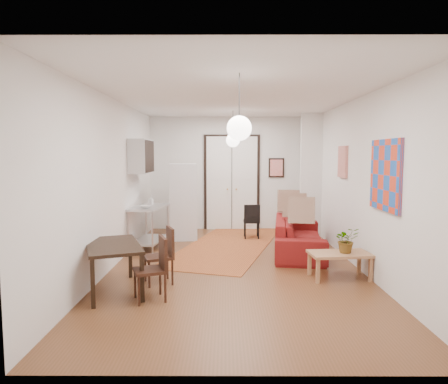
{
  "coord_description": "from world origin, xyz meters",
  "views": [
    {
      "loc": [
        -0.17,
        -6.83,
        1.93
      ],
      "look_at": [
        -0.19,
        0.48,
        1.25
      ],
      "focal_mm": 32.0,
      "sensor_mm": 36.0,
      "label": 1
    }
  ],
  "objects_px": {
    "coffee_table": "(340,256)",
    "dining_table": "(113,249)",
    "kitchen_counter": "(149,221)",
    "dining_chair_far": "(151,263)",
    "dining_chair_near": "(159,250)",
    "black_side_chair": "(251,218)",
    "sofa": "(299,236)",
    "fridge": "(183,202)"
  },
  "relations": [
    {
      "from": "coffee_table",
      "to": "dining_table",
      "type": "height_order",
      "value": "dining_table"
    },
    {
      "from": "coffee_table",
      "to": "kitchen_counter",
      "type": "relative_size",
      "value": 0.8
    },
    {
      "from": "kitchen_counter",
      "to": "dining_chair_far",
      "type": "bearing_deg",
      "value": -70.71
    },
    {
      "from": "dining_chair_near",
      "to": "black_side_chair",
      "type": "relative_size",
      "value": 1.05
    },
    {
      "from": "coffee_table",
      "to": "black_side_chair",
      "type": "distance_m",
      "value": 3.33
    },
    {
      "from": "sofa",
      "to": "fridge",
      "type": "relative_size",
      "value": 1.35
    },
    {
      "from": "fridge",
      "to": "dining_chair_near",
      "type": "distance_m",
      "value": 3.15
    },
    {
      "from": "coffee_table",
      "to": "dining_table",
      "type": "distance_m",
      "value": 3.43
    },
    {
      "from": "kitchen_counter",
      "to": "dining_table",
      "type": "bearing_deg",
      "value": -82.0
    },
    {
      "from": "coffee_table",
      "to": "fridge",
      "type": "distance_m",
      "value": 4.08
    },
    {
      "from": "coffee_table",
      "to": "black_side_chair",
      "type": "bearing_deg",
      "value": 110.7
    },
    {
      "from": "coffee_table",
      "to": "black_side_chair",
      "type": "relative_size",
      "value": 1.22
    },
    {
      "from": "sofa",
      "to": "kitchen_counter",
      "type": "relative_size",
      "value": 1.92
    },
    {
      "from": "sofa",
      "to": "coffee_table",
      "type": "bearing_deg",
      "value": -160.92
    },
    {
      "from": "dining_table",
      "to": "black_side_chair",
      "type": "xyz_separation_m",
      "value": [
        2.19,
        3.71,
        -0.14
      ]
    },
    {
      "from": "kitchen_counter",
      "to": "dining_table",
      "type": "distance_m",
      "value": 2.63
    },
    {
      "from": "dining_table",
      "to": "black_side_chair",
      "type": "distance_m",
      "value": 4.31
    },
    {
      "from": "dining_chair_near",
      "to": "fridge",
      "type": "bearing_deg",
      "value": 158.47
    },
    {
      "from": "coffee_table",
      "to": "kitchen_counter",
      "type": "distance_m",
      "value": 3.94
    },
    {
      "from": "dining_chair_far",
      "to": "black_side_chair",
      "type": "xyz_separation_m",
      "value": [
        1.61,
        3.98,
        -0.02
      ]
    },
    {
      "from": "dining_table",
      "to": "dining_chair_far",
      "type": "distance_m",
      "value": 0.65
    },
    {
      "from": "fridge",
      "to": "dining_chair_far",
      "type": "height_order",
      "value": "fridge"
    },
    {
      "from": "coffee_table",
      "to": "dining_table",
      "type": "relative_size",
      "value": 0.7
    },
    {
      "from": "black_side_chair",
      "to": "coffee_table",
      "type": "bearing_deg",
      "value": 110.42
    },
    {
      "from": "fridge",
      "to": "coffee_table",
      "type": "bearing_deg",
      "value": -55.05
    },
    {
      "from": "dining_table",
      "to": "dining_chair_far",
      "type": "height_order",
      "value": "dining_chair_far"
    },
    {
      "from": "coffee_table",
      "to": "dining_chair_near",
      "type": "xyz_separation_m",
      "value": [
        -2.79,
        -0.16,
        0.13
      ]
    },
    {
      "from": "dining_chair_far",
      "to": "dining_chair_near",
      "type": "bearing_deg",
      "value": 159.03
    },
    {
      "from": "fridge",
      "to": "dining_table",
      "type": "height_order",
      "value": "fridge"
    },
    {
      "from": "coffee_table",
      "to": "dining_chair_near",
      "type": "relative_size",
      "value": 1.15
    },
    {
      "from": "dining_table",
      "to": "fridge",
      "type": "bearing_deg",
      "value": 80.27
    },
    {
      "from": "dining_table",
      "to": "dining_chair_near",
      "type": "distance_m",
      "value": 0.73
    },
    {
      "from": "fridge",
      "to": "dining_table",
      "type": "relative_size",
      "value": 1.24
    },
    {
      "from": "sofa",
      "to": "dining_table",
      "type": "xyz_separation_m",
      "value": [
        -3.04,
        -2.27,
        0.26
      ]
    },
    {
      "from": "dining_chair_far",
      "to": "black_side_chair",
      "type": "distance_m",
      "value": 4.29
    },
    {
      "from": "kitchen_counter",
      "to": "fridge",
      "type": "height_order",
      "value": "fridge"
    },
    {
      "from": "kitchen_counter",
      "to": "fridge",
      "type": "distance_m",
      "value": 1.15
    },
    {
      "from": "kitchen_counter",
      "to": "fridge",
      "type": "xyz_separation_m",
      "value": [
        0.61,
        0.93,
        0.3
      ]
    },
    {
      "from": "kitchen_counter",
      "to": "dining_table",
      "type": "relative_size",
      "value": 0.87
    },
    {
      "from": "coffee_table",
      "to": "fridge",
      "type": "xyz_separation_m",
      "value": [
        -2.76,
        2.96,
        0.51
      ]
    },
    {
      "from": "dining_table",
      "to": "black_side_chair",
      "type": "relative_size",
      "value": 1.75
    },
    {
      "from": "coffee_table",
      "to": "black_side_chair",
      "type": "height_order",
      "value": "black_side_chair"
    }
  ]
}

